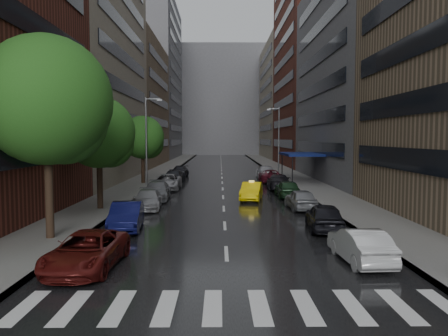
{
  "coord_description": "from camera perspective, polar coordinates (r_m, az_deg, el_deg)",
  "views": [
    {
      "loc": [
        -0.29,
        -14.69,
        5.05
      ],
      "look_at": [
        0.0,
        14.6,
        3.0
      ],
      "focal_mm": 35.0,
      "sensor_mm": 36.0,
      "label": 1
    }
  ],
  "objects": [
    {
      "name": "taxi",
      "position": [
        35.37,
        3.61,
        -3.04
      ],
      "size": [
        2.24,
        4.54,
        1.43
      ],
      "primitive_type": "imported",
      "rotation": [
        0.0,
        0.0,
        -0.17
      ],
      "color": "yellow",
      "rests_on": "ground"
    },
    {
      "name": "tree_near",
      "position": [
        22.82,
        -22.16,
        8.16
      ],
      "size": [
        6.25,
        6.25,
        9.96
      ],
      "color": "#382619",
      "rests_on": "ground"
    },
    {
      "name": "street_lamp_right",
      "position": [
        60.22,
        7.09,
        3.82
      ],
      "size": [
        1.74,
        0.22,
        9.0
      ],
      "color": "gray",
      "rests_on": "sidewalk_right"
    },
    {
      "name": "buildings_left",
      "position": [
        75.73,
        -12.04,
        12.22
      ],
      "size": [
        8.0,
        108.0,
        38.0
      ],
      "color": "maroon",
      "rests_on": "ground"
    },
    {
      "name": "sidewalk_right",
      "position": [
        65.54,
        7.58,
        -0.39
      ],
      "size": [
        4.0,
        140.0,
        0.15
      ],
      "primitive_type": "cube",
      "color": "gray",
      "rests_on": "ground"
    },
    {
      "name": "building_far",
      "position": [
        133.14,
        -0.45,
        8.72
      ],
      "size": [
        40.0,
        14.0,
        32.0
      ],
      "primitive_type": "cube",
      "color": "slate",
      "rests_on": "ground"
    },
    {
      "name": "tree_far",
      "position": [
        47.87,
        -10.59,
        3.94
      ],
      "size": [
        4.64,
        4.64,
        7.4
      ],
      "color": "#382619",
      "rests_on": "ground"
    },
    {
      "name": "parked_cars_right",
      "position": [
        39.67,
        7.69,
        -2.26
      ],
      "size": [
        2.5,
        41.5,
        1.57
      ],
      "color": "silver",
      "rests_on": "ground"
    },
    {
      "name": "sidewalk_left",
      "position": [
        65.46,
        -8.21,
        -0.4
      ],
      "size": [
        4.0,
        140.0,
        0.15
      ],
      "primitive_type": "cube",
      "color": "gray",
      "rests_on": "ground"
    },
    {
      "name": "ground",
      "position": [
        15.54,
        0.55,
        -14.96
      ],
      "size": [
        220.0,
        220.0,
        0.0
      ],
      "primitive_type": "plane",
      "color": "gray",
      "rests_on": "ground"
    },
    {
      "name": "buildings_right",
      "position": [
        73.69,
        11.66,
        11.71
      ],
      "size": [
        8.05,
        109.1,
        36.0
      ],
      "color": "#937A5B",
      "rests_on": "ground"
    },
    {
      "name": "awning",
      "position": [
        50.58,
        10.0,
        1.77
      ],
      "size": [
        4.0,
        8.0,
        3.12
      ],
      "color": "navy",
      "rests_on": "sidewalk_right"
    },
    {
      "name": "tree_mid",
      "position": [
        31.26,
        -16.03,
        4.47
      ],
      "size": [
        4.95,
        4.95,
        7.88
      ],
      "color": "#382619",
      "rests_on": "ground"
    },
    {
      "name": "parked_cars_left",
      "position": [
        36.74,
        -8.57,
        -2.81
      ],
      "size": [
        2.55,
        43.83,
        1.51
      ],
      "color": "#531310",
      "rests_on": "ground"
    },
    {
      "name": "road",
      "position": [
        64.89,
        -0.31,
        -0.46
      ],
      "size": [
        14.0,
        140.0,
        0.01
      ],
      "primitive_type": "cube",
      "color": "black",
      "rests_on": "ground"
    },
    {
      "name": "crosswalk",
      "position": [
        13.66,
        1.61,
        -17.64
      ],
      "size": [
        13.15,
        2.8,
        0.01
      ],
      "color": "silver",
      "rests_on": "ground"
    },
    {
      "name": "street_lamp_left",
      "position": [
        45.3,
        -10.03,
        3.74
      ],
      "size": [
        1.74,
        0.22,
        9.0
      ],
      "color": "gray",
      "rests_on": "sidewalk_left"
    }
  ]
}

